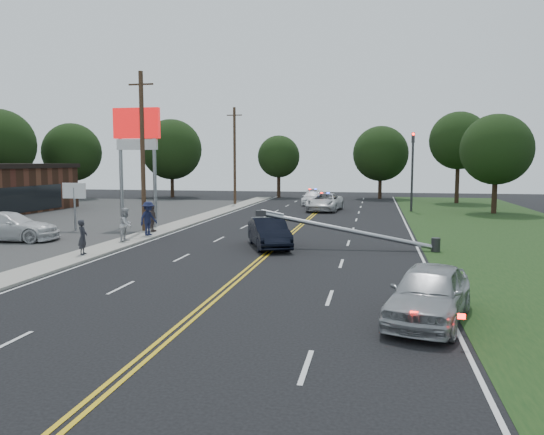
% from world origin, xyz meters
% --- Properties ---
extents(ground, '(120.00, 120.00, 0.00)m').
position_xyz_m(ground, '(0.00, 0.00, 0.00)').
color(ground, black).
rests_on(ground, ground).
extents(sidewalk, '(1.80, 70.00, 0.12)m').
position_xyz_m(sidewalk, '(-8.40, 10.00, 0.06)').
color(sidewalk, gray).
rests_on(sidewalk, ground).
extents(grass_verge, '(12.00, 80.00, 0.01)m').
position_xyz_m(grass_verge, '(13.50, 10.00, 0.01)').
color(grass_verge, '#173213').
rests_on(grass_verge, ground).
extents(centerline_yellow, '(0.36, 80.00, 0.00)m').
position_xyz_m(centerline_yellow, '(0.00, 10.00, 0.01)').
color(centerline_yellow, gold).
rests_on(centerline_yellow, ground).
extents(pylon_sign, '(3.20, 0.35, 8.00)m').
position_xyz_m(pylon_sign, '(-10.50, 14.00, 6.00)').
color(pylon_sign, gray).
rests_on(pylon_sign, ground).
extents(small_sign, '(1.60, 0.14, 3.10)m').
position_xyz_m(small_sign, '(-14.00, 12.00, 2.33)').
color(small_sign, gray).
rests_on(small_sign, ground).
extents(traffic_signal, '(0.28, 0.41, 7.05)m').
position_xyz_m(traffic_signal, '(8.30, 30.00, 4.21)').
color(traffic_signal, '#2D2D30').
rests_on(traffic_signal, ground).
extents(fallen_streetlight, '(9.36, 0.44, 1.91)m').
position_xyz_m(fallen_streetlight, '(4.19, 8.00, 0.92)').
color(fallen_streetlight, '#2D2D30').
rests_on(fallen_streetlight, ground).
extents(utility_pole_mid, '(1.60, 0.28, 10.00)m').
position_xyz_m(utility_pole_mid, '(-9.20, 12.00, 5.08)').
color(utility_pole_mid, '#382619').
rests_on(utility_pole_mid, ground).
extents(utility_pole_far, '(1.60, 0.28, 10.00)m').
position_xyz_m(utility_pole_far, '(-9.20, 34.00, 5.08)').
color(utility_pole_far, '#382619').
rests_on(utility_pole_far, ground).
extents(tree_4, '(6.94, 6.94, 9.08)m').
position_xyz_m(tree_4, '(-30.85, 39.24, 5.60)').
color(tree_4, black).
rests_on(tree_4, ground).
extents(tree_5, '(7.53, 7.53, 9.78)m').
position_xyz_m(tree_5, '(-20.12, 44.18, 6.00)').
color(tree_5, black).
rests_on(tree_5, ground).
extents(tree_6, '(5.23, 5.23, 7.73)m').
position_xyz_m(tree_6, '(-6.81, 46.21, 5.10)').
color(tree_6, black).
rests_on(tree_6, ground).
extents(tree_7, '(6.63, 6.63, 8.77)m').
position_xyz_m(tree_7, '(5.63, 46.60, 5.44)').
color(tree_7, black).
rests_on(tree_7, ground).
extents(tree_8, '(6.18, 6.18, 9.82)m').
position_xyz_m(tree_8, '(13.76, 41.00, 6.71)').
color(tree_8, black).
rests_on(tree_8, ground).
extents(tree_9, '(6.06, 6.06, 8.54)m').
position_xyz_m(tree_9, '(15.21, 29.48, 5.50)').
color(tree_9, black).
rests_on(tree_9, ground).
extents(crashed_sedan, '(3.23, 4.94, 1.54)m').
position_xyz_m(crashed_sedan, '(-0.28, 7.70, 0.77)').
color(crashed_sedan, black).
rests_on(crashed_sedan, ground).
extents(waiting_sedan, '(3.08, 5.04, 1.60)m').
position_xyz_m(waiting_sedan, '(6.64, -4.02, 0.80)').
color(waiting_sedan, '#9EA1A6').
rests_on(waiting_sedan, ground).
extents(parked_car, '(5.92, 3.09, 1.64)m').
position_xyz_m(parked_car, '(-15.25, 7.20, 0.82)').
color(parked_car, silver).
rests_on(parked_car, ground).
extents(emergency_a, '(3.27, 6.07, 1.62)m').
position_xyz_m(emergency_a, '(0.58, 29.13, 0.81)').
color(emergency_a, silver).
rests_on(emergency_a, ground).
extents(emergency_b, '(2.22, 5.06, 1.45)m').
position_xyz_m(emergency_b, '(-1.32, 35.83, 0.72)').
color(emergency_b, white).
rests_on(emergency_b, ground).
extents(bystander_a, '(0.52, 0.67, 1.64)m').
position_xyz_m(bystander_a, '(-8.31, 3.31, 0.94)').
color(bystander_a, '#23242B').
rests_on(bystander_a, sidewalk).
extents(bystander_b, '(0.70, 0.90, 1.83)m').
position_xyz_m(bystander_b, '(-8.28, 7.68, 1.04)').
color(bystander_b, '#B0B1B5').
rests_on(bystander_b, sidewalk).
extents(bystander_c, '(1.13, 1.47, 2.01)m').
position_xyz_m(bystander_c, '(-8.05, 10.08, 1.13)').
color(bystander_c, '#181D3C').
rests_on(bystander_c, sidewalk).
extents(bystander_d, '(0.43, 0.99, 1.68)m').
position_xyz_m(bystander_d, '(-8.49, 11.62, 0.96)').
color(bystander_d, '#544743').
rests_on(bystander_d, sidewalk).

